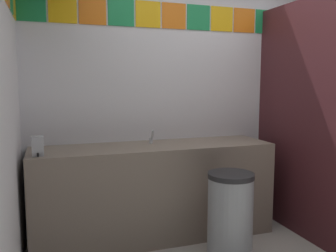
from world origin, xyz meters
TOP-DOWN VIEW (x-y plane):
  - wall_back at (0.00, 1.46)m, footprint 3.73×0.09m
  - vanity_counter at (-0.70, 1.13)m, footprint 2.24×0.60m
  - faucet_center at (-0.70, 1.21)m, footprint 0.04×0.10m
  - soap_dispenser at (-1.71, 0.95)m, footprint 0.09×0.09m
  - toilet at (1.17, 0.94)m, footprint 0.39×0.49m
  - trash_bin at (-0.24, 0.47)m, footprint 0.37×0.37m

SIDE VIEW (x-z plane):
  - toilet at x=1.17m, z-range -0.07..0.67m
  - trash_bin at x=-0.24m, z-range 0.00..0.74m
  - vanity_counter at x=-0.70m, z-range 0.01..0.89m
  - faucet_center at x=-0.70m, z-range 0.87..1.01m
  - soap_dispenser at x=-1.71m, z-range 0.88..1.04m
  - wall_back at x=0.00m, z-range 0.01..2.87m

